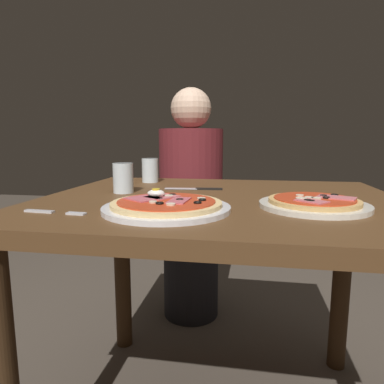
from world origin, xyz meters
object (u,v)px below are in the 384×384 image
pizza_foreground (166,206)px  knife (198,189)px  fork (50,212)px  water_glass_near (150,172)px  dining_table (219,239)px  pizza_across_left (314,203)px  water_glass_far (123,180)px  diner_person (191,212)px

pizza_foreground → knife: bearing=85.9°
pizza_foreground → fork: size_ratio=1.94×
water_glass_near → knife: bearing=-37.5°
dining_table → pizza_across_left: pizza_across_left is taller
water_glass_far → knife: bearing=24.4°
pizza_across_left → water_glass_near: (-0.55, 0.42, 0.03)m
water_glass_near → fork: (-0.07, -0.58, -0.04)m
diner_person → water_glass_near: bearing=76.5°
pizza_across_left → fork: size_ratio=1.70×
fork → diner_person: 1.01m
water_glass_near → diner_person: diner_person is taller
water_glass_near → knife: size_ratio=0.48×
knife → diner_person: bearing=101.9°
water_glass_near → water_glass_far: bearing=-92.1°
pizza_across_left → fork: pizza_across_left is taller
pizza_across_left → diner_person: 0.95m
water_glass_far → fork: size_ratio=0.60×
pizza_foreground → water_glass_near: water_glass_near is taller
water_glass_near → water_glass_far: size_ratio=0.99×
dining_table → pizza_across_left: 0.30m
water_glass_near → water_glass_far: 0.27m
diner_person → fork: bearing=80.3°
dining_table → fork: size_ratio=6.58×
pizza_foreground → water_glass_far: (-0.20, 0.24, 0.03)m
fork → knife: size_ratio=0.81×
dining_table → water_glass_far: bearing=174.2°
water_glass_near → water_glass_far: same height
pizza_across_left → diner_person: (-0.45, 0.81, -0.21)m
water_glass_near → knife: 0.27m
knife → dining_table: bearing=-57.0°
pizza_across_left → water_glass_far: size_ratio=2.84×
pizza_foreground → pizza_across_left: size_ratio=1.14×
pizza_foreground → water_glass_near: bearing=110.5°
pizza_foreground → diner_person: 0.94m
pizza_across_left → fork: (-0.62, -0.16, -0.01)m
diner_person → pizza_foreground: bearing=95.9°
pizza_foreground → water_glass_near: 0.54m
dining_table → diner_person: size_ratio=0.88×
pizza_foreground → water_glass_far: size_ratio=3.24×
water_glass_near → diner_person: size_ratio=0.08×
dining_table → water_glass_far: 0.35m
dining_table → water_glass_near: water_glass_near is taller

